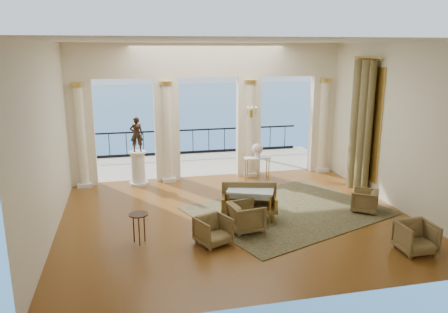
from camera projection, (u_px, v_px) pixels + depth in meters
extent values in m
plane|color=#44250E|center=(236.00, 217.00, 11.48)|extent=(9.00, 9.00, 0.00)
plane|color=beige|center=(298.00, 179.00, 7.15)|extent=(9.00, 0.00, 9.00)
plane|color=beige|center=(47.00, 142.00, 9.97)|extent=(0.00, 8.00, 8.00)
plane|color=beige|center=(397.00, 127.00, 11.90)|extent=(0.00, 8.00, 8.00)
plane|color=white|center=(238.00, 41.00, 10.39)|extent=(9.00, 9.00, 0.00)
cube|color=beige|center=(208.00, 60.00, 14.17)|extent=(9.00, 0.30, 1.10)
cube|color=beige|center=(82.00, 133.00, 13.83)|extent=(0.80, 0.30, 3.40)
cylinder|color=beige|center=(81.00, 138.00, 13.68)|extent=(0.28, 0.28, 3.20)
cylinder|color=gold|center=(77.00, 85.00, 13.28)|extent=(0.40, 0.40, 0.12)
cube|color=silver|center=(85.00, 184.00, 14.06)|extent=(0.45, 0.45, 0.12)
cube|color=beige|center=(167.00, 130.00, 14.41)|extent=(0.80, 0.30, 3.40)
cylinder|color=beige|center=(168.00, 134.00, 14.26)|extent=(0.28, 0.28, 3.20)
cylinder|color=gold|center=(166.00, 83.00, 13.86)|extent=(0.40, 0.40, 0.12)
cube|color=silver|center=(169.00, 179.00, 14.64)|extent=(0.45, 0.45, 0.12)
cube|color=beige|center=(248.00, 127.00, 15.01)|extent=(0.80, 0.30, 3.40)
cylinder|color=beige|center=(250.00, 130.00, 14.87)|extent=(0.28, 0.28, 3.20)
cylinder|color=gold|center=(251.00, 82.00, 14.47)|extent=(0.40, 0.40, 0.12)
cube|color=silver|center=(249.00, 174.00, 15.24)|extent=(0.45, 0.45, 0.12)
cube|color=beige|center=(321.00, 124.00, 15.59)|extent=(0.80, 0.30, 3.40)
cylinder|color=beige|center=(323.00, 127.00, 15.45)|extent=(0.28, 0.28, 3.20)
cylinder|color=gold|center=(326.00, 80.00, 15.05)|extent=(0.40, 0.40, 0.12)
cube|color=silver|center=(321.00, 169.00, 15.82)|extent=(0.45, 0.45, 0.12)
cube|color=#A99F8A|center=(199.00, 164.00, 16.98)|extent=(10.00, 3.60, 0.10)
cube|color=black|center=(193.00, 130.00, 18.24)|extent=(9.00, 0.06, 0.06)
cube|color=black|center=(193.00, 152.00, 18.47)|extent=(9.00, 0.06, 0.10)
cylinder|color=black|center=(193.00, 142.00, 18.36)|extent=(0.03, 0.03, 1.00)
cylinder|color=black|center=(92.00, 146.00, 17.48)|extent=(0.03, 0.03, 1.00)
cylinder|color=black|center=(285.00, 137.00, 19.24)|extent=(0.03, 0.03, 1.00)
cylinder|color=#4C3823|center=(244.00, 105.00, 17.65)|extent=(0.20, 0.20, 4.20)
plane|color=#23539C|center=(143.00, 114.00, 69.70)|extent=(160.00, 160.00, 0.00)
cylinder|color=brown|center=(369.00, 129.00, 12.91)|extent=(0.26, 0.26, 4.00)
cylinder|color=brown|center=(360.00, 127.00, 13.33)|extent=(0.32, 0.32, 4.00)
cylinder|color=brown|center=(353.00, 124.00, 13.77)|extent=(0.26, 0.26, 4.00)
cylinder|color=gold|center=(368.00, 58.00, 12.85)|extent=(0.08, 1.40, 0.08)
cube|color=gold|center=(366.00, 123.00, 13.35)|extent=(0.04, 1.60, 3.40)
cube|color=gold|center=(251.00, 114.00, 14.59)|extent=(0.10, 0.04, 0.25)
cylinder|color=gold|center=(248.00, 111.00, 14.46)|extent=(0.02, 0.02, 0.22)
cylinder|color=gold|center=(252.00, 111.00, 14.49)|extent=(0.02, 0.02, 0.22)
cylinder|color=gold|center=(256.00, 111.00, 14.52)|extent=(0.02, 0.02, 0.22)
cube|color=#282F17|center=(288.00, 211.00, 11.93)|extent=(5.87, 5.26, 0.02)
imported|color=#433119|center=(213.00, 229.00, 9.86)|extent=(0.89, 0.87, 0.71)
imported|color=#433119|center=(416.00, 236.00, 9.45)|extent=(0.75, 0.70, 0.75)
imported|color=#433119|center=(365.00, 200.00, 11.83)|extent=(0.88, 0.89, 0.67)
imported|color=#433119|center=(246.00, 216.00, 10.56)|extent=(0.81, 0.85, 0.78)
cube|color=#433119|center=(249.00, 208.00, 11.23)|extent=(1.53, 0.91, 0.11)
cube|color=#433119|center=(249.00, 193.00, 11.42)|extent=(1.41, 0.43, 0.58)
cube|color=gold|center=(223.00, 201.00, 11.20)|extent=(0.22, 0.58, 0.28)
cube|color=gold|center=(275.00, 202.00, 11.17)|extent=(0.22, 0.58, 0.28)
cylinder|color=gold|center=(225.00, 218.00, 11.06)|extent=(0.05, 0.05, 0.26)
cylinder|color=gold|center=(274.00, 219.00, 11.04)|extent=(0.05, 0.05, 0.26)
cylinder|color=gold|center=(226.00, 212.00, 11.51)|extent=(0.05, 0.05, 0.26)
cylinder|color=gold|center=(272.00, 212.00, 11.49)|extent=(0.05, 0.05, 0.26)
cube|color=silver|center=(250.00, 191.00, 11.19)|extent=(1.33, 1.05, 0.05)
cylinder|color=gold|center=(228.00, 208.00, 11.12)|extent=(0.05, 0.05, 0.75)
cylinder|color=gold|center=(270.00, 210.00, 10.94)|extent=(0.05, 0.05, 0.75)
cylinder|color=gold|center=(232.00, 201.00, 11.63)|extent=(0.05, 0.05, 0.75)
cylinder|color=gold|center=(272.00, 203.00, 11.45)|extent=(0.05, 0.05, 0.75)
cylinder|color=silver|center=(139.00, 183.00, 14.27)|extent=(0.60, 0.60, 0.08)
cylinder|color=silver|center=(138.00, 168.00, 14.14)|extent=(0.44, 0.44, 0.96)
cylinder|color=silver|center=(137.00, 152.00, 14.02)|extent=(0.56, 0.56, 0.06)
imported|color=#2F1E15|center=(137.00, 134.00, 13.87)|extent=(0.41, 0.27, 1.12)
cube|color=silver|center=(257.00, 158.00, 14.50)|extent=(0.85, 0.34, 0.05)
cylinder|color=gold|center=(247.00, 171.00, 14.41)|extent=(0.04, 0.04, 0.76)
cylinder|color=gold|center=(269.00, 170.00, 14.56)|extent=(0.04, 0.04, 0.76)
cylinder|color=gold|center=(245.00, 169.00, 14.63)|extent=(0.04, 0.04, 0.76)
cylinder|color=gold|center=(267.00, 168.00, 14.78)|extent=(0.04, 0.04, 0.76)
cylinder|color=silver|center=(257.00, 154.00, 14.47)|extent=(0.18, 0.18, 0.22)
sphere|color=pink|center=(258.00, 149.00, 14.42)|extent=(0.36, 0.36, 0.36)
cylinder|color=black|center=(138.00, 214.00, 9.82)|extent=(0.44, 0.44, 0.03)
cylinder|color=black|center=(144.00, 227.00, 9.99)|extent=(0.03, 0.03, 0.68)
cylinder|color=black|center=(134.00, 228.00, 9.95)|extent=(0.03, 0.03, 0.68)
cylinder|color=black|center=(139.00, 231.00, 9.77)|extent=(0.03, 0.03, 0.68)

